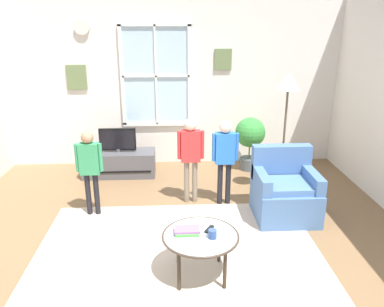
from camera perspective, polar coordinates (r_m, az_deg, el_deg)
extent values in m
cube|color=brown|center=(4.27, -2.31, -14.91)|extent=(6.18, 6.38, 0.02)
cube|color=silver|center=(6.56, -2.90, 10.77)|extent=(5.58, 0.12, 2.86)
cube|color=silver|center=(6.48, -5.38, 11.41)|extent=(1.11, 0.02, 1.63)
cube|color=white|center=(6.41, -5.62, 18.61)|extent=(1.17, 0.04, 0.06)
cube|color=white|center=(6.62, -5.17, 4.40)|extent=(1.17, 0.04, 0.06)
cube|color=white|center=(6.51, -10.36, 11.22)|extent=(0.06, 0.04, 1.63)
cube|color=white|center=(6.47, -0.38, 11.48)|extent=(0.06, 0.04, 1.63)
cube|color=white|center=(6.46, -5.39, 11.39)|extent=(0.03, 0.04, 1.63)
cube|color=white|center=(6.46, -5.39, 11.39)|extent=(1.11, 0.04, 0.03)
cube|color=#667A4C|center=(6.65, -16.80, 10.81)|extent=(0.32, 0.03, 0.40)
cube|color=#667A4C|center=(6.50, 4.65, 13.79)|extent=(0.28, 0.03, 0.34)
cylinder|color=silver|center=(6.55, -16.09, 17.67)|extent=(0.24, 0.04, 0.24)
cube|color=#C6B29E|center=(4.27, -2.06, -14.74)|extent=(3.09, 2.32, 0.01)
cube|color=#4C4C51|center=(6.31, -10.79, -1.45)|extent=(1.16, 0.45, 0.40)
cube|color=black|center=(6.12, -11.02, -2.72)|extent=(1.04, 0.02, 0.02)
cylinder|color=#4C4C4C|center=(6.24, -10.91, 0.50)|extent=(0.08, 0.08, 0.05)
cube|color=black|center=(6.18, -11.02, 2.10)|extent=(0.58, 0.05, 0.35)
cube|color=black|center=(6.15, -11.05, 2.02)|extent=(0.54, 0.01, 0.31)
cube|color=#476B9E|center=(5.03, 13.67, -7.03)|extent=(0.76, 0.72, 0.42)
cube|color=#476B9E|center=(5.13, 13.12, -1.19)|extent=(0.76, 0.16, 0.45)
cube|color=#476B9E|center=(4.82, 10.30, -3.91)|extent=(0.12, 0.65, 0.20)
cube|color=#476B9E|center=(5.01, 17.47, -3.63)|extent=(0.12, 0.65, 0.20)
cube|color=#4D73AA|center=(4.88, 14.06, -4.65)|extent=(0.61, 0.50, 0.08)
cylinder|color=#99B2B7|center=(3.74, 1.27, -12.17)|extent=(0.72, 0.72, 0.02)
torus|color=#3F3328|center=(3.74, 1.27, -12.17)|extent=(0.75, 0.75, 0.02)
cylinder|color=#33281E|center=(4.03, -2.09, -13.40)|extent=(0.04, 0.04, 0.43)
cylinder|color=#33281E|center=(4.05, 4.10, -13.20)|extent=(0.04, 0.04, 0.43)
cylinder|color=#33281E|center=(3.68, -1.95, -16.97)|extent=(0.04, 0.04, 0.43)
cylinder|color=#33281E|center=(3.70, 4.93, -16.71)|extent=(0.04, 0.04, 0.43)
cube|color=#5CBD4B|center=(3.76, -0.74, -11.56)|extent=(0.22, 0.16, 0.03)
cube|color=#9A609F|center=(3.75, -0.74, -11.23)|extent=(0.24, 0.15, 0.02)
cylinder|color=#334C8C|center=(3.67, 3.06, -11.87)|extent=(0.08, 0.08, 0.09)
cube|color=black|center=(3.81, 2.59, -11.18)|extent=(0.11, 0.14, 0.02)
cylinder|color=#726656|center=(5.26, -0.81, -4.19)|extent=(0.07, 0.07, 0.60)
cylinder|color=#726656|center=(5.26, 0.42, -4.16)|extent=(0.07, 0.07, 0.60)
cube|color=red|center=(5.08, -0.20, 1.13)|extent=(0.26, 0.13, 0.42)
sphere|color=beige|center=(5.00, -0.20, 4.33)|extent=(0.16, 0.16, 0.16)
cylinder|color=red|center=(5.05, -1.91, 1.26)|extent=(0.05, 0.05, 0.38)
cylinder|color=red|center=(5.07, 1.53, 1.32)|extent=(0.05, 0.05, 0.38)
cylinder|color=black|center=(5.11, -15.18, -5.85)|extent=(0.07, 0.07, 0.57)
cylinder|color=black|center=(5.09, -14.01, -5.85)|extent=(0.07, 0.07, 0.57)
cube|color=#338C59|center=(4.92, -15.06, -0.74)|extent=(0.24, 0.13, 0.40)
sphere|color=#A87A5B|center=(4.83, -15.34, 2.35)|extent=(0.15, 0.15, 0.15)
cylinder|color=#338C59|center=(4.92, -16.75, -0.62)|extent=(0.05, 0.05, 0.36)
cylinder|color=#338C59|center=(4.86, -13.48, -0.57)|extent=(0.05, 0.05, 0.36)
cylinder|color=black|center=(5.23, 4.18, -4.46)|extent=(0.07, 0.07, 0.59)
cylinder|color=black|center=(5.24, 5.38, -4.42)|extent=(0.07, 0.07, 0.59)
cube|color=blue|center=(5.05, 4.94, 0.80)|extent=(0.25, 0.13, 0.42)
sphere|color=beige|center=(4.97, 5.03, 3.95)|extent=(0.16, 0.16, 0.16)
cylinder|color=blue|center=(5.01, 3.29, 0.92)|extent=(0.05, 0.05, 0.38)
cylinder|color=blue|center=(5.05, 6.65, 0.98)|extent=(0.05, 0.05, 0.38)
cylinder|color=#4C565B|center=(6.55, 8.43, -1.47)|extent=(0.29, 0.29, 0.20)
cylinder|color=#4C7238|center=(6.48, 8.52, 0.19)|extent=(0.02, 0.02, 0.20)
sphere|color=#358A3A|center=(6.38, 8.67, 3.12)|extent=(0.49, 0.49, 0.49)
cylinder|color=black|center=(5.69, 12.86, -5.98)|extent=(0.26, 0.26, 0.03)
cylinder|color=brown|center=(5.42, 13.44, 1.28)|extent=(0.03, 0.03, 1.54)
cone|color=beige|center=(5.22, 14.18, 10.40)|extent=(0.32, 0.32, 0.22)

